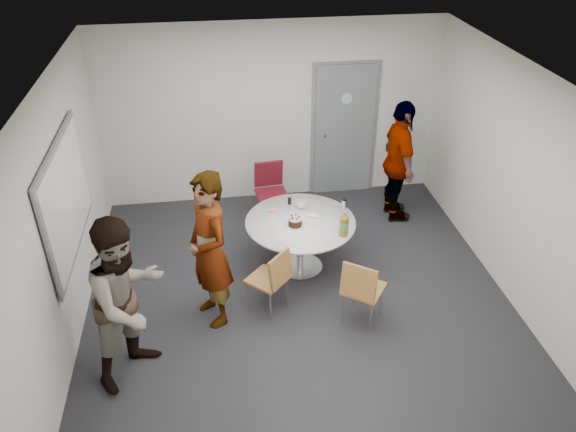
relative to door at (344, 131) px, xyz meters
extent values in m
plane|color=#222326|center=(-1.10, -2.48, -1.03)|extent=(5.00, 5.00, 0.00)
plane|color=silver|center=(-1.10, -2.48, 1.67)|extent=(5.00, 5.00, 0.00)
plane|color=silver|center=(-1.10, 0.02, 0.32)|extent=(5.00, 0.00, 5.00)
plane|color=silver|center=(-3.60, -2.48, 0.32)|extent=(0.00, 5.00, 5.00)
plane|color=silver|center=(1.40, -2.48, 0.32)|extent=(0.00, 5.00, 5.00)
plane|color=silver|center=(-1.10, -4.98, 0.32)|extent=(5.00, 0.00, 5.00)
cube|color=slate|center=(0.00, -0.01, 0.00)|extent=(0.90, 0.05, 2.05)
cube|color=slate|center=(0.00, 0.01, 0.00)|extent=(1.02, 0.04, 2.12)
cylinder|color=#B2BFC6|center=(0.00, -0.04, 0.52)|extent=(0.16, 0.01, 0.16)
cylinder|color=silver|center=(-0.32, -0.07, -0.01)|extent=(0.04, 0.14, 0.04)
cube|color=slate|center=(-3.56, -2.28, 0.42)|extent=(0.03, 1.90, 1.25)
cube|color=white|center=(-3.54, -2.28, 0.42)|extent=(0.01, 1.78, 1.13)
cylinder|color=white|center=(-0.99, -1.94, -0.33)|extent=(1.37, 1.37, 0.03)
cylinder|color=silver|center=(-0.99, -1.94, -0.67)|extent=(0.09, 0.09, 0.66)
cylinder|color=silver|center=(-0.99, -1.94, -1.01)|extent=(0.59, 0.59, 0.02)
cylinder|color=white|center=(-1.07, -2.04, -0.31)|extent=(0.22, 0.22, 0.01)
cylinder|color=black|center=(-1.07, -2.04, -0.26)|extent=(0.17, 0.17, 0.09)
cylinder|color=silver|center=(-1.07, -2.04, -0.20)|extent=(0.17, 0.17, 0.02)
cylinder|color=olive|center=(-0.53, -2.32, -0.19)|extent=(0.11, 0.11, 0.25)
cylinder|color=#51993D|center=(-0.53, -2.32, -0.18)|extent=(0.11, 0.11, 0.09)
cone|color=olive|center=(-0.53, -2.32, -0.04)|extent=(0.10, 0.10, 0.05)
cylinder|color=#61AA4D|center=(-0.53, -2.32, 0.00)|extent=(0.04, 0.04, 0.03)
imported|color=white|center=(-0.93, -1.63, -0.26)|extent=(0.18, 0.18, 0.10)
cylinder|color=black|center=(-1.06, -1.51, -0.26)|extent=(0.05, 0.05, 0.11)
cylinder|color=silver|center=(-0.41, -1.80, -0.23)|extent=(0.07, 0.07, 0.17)
cylinder|color=black|center=(-0.41, -1.80, -0.13)|extent=(0.07, 0.07, 0.03)
cube|color=#EE777A|center=(-1.29, -1.66, -0.30)|extent=(0.14, 0.12, 0.02)
ellipsoid|color=white|center=(-0.82, -1.86, -0.30)|extent=(0.18, 0.18, 0.03)
cube|color=brown|center=(-1.49, -2.66, -0.60)|extent=(0.56, 0.56, 0.03)
cube|color=brown|center=(-1.35, -2.79, -0.39)|extent=(0.32, 0.33, 0.38)
cylinder|color=silver|center=(-1.50, -2.43, -0.81)|extent=(0.02, 0.02, 0.42)
cylinder|color=silver|center=(-1.71, -2.67, -0.81)|extent=(0.02, 0.02, 0.42)
cylinder|color=silver|center=(-1.26, -2.65, -0.81)|extent=(0.02, 0.02, 0.42)
cylinder|color=silver|center=(-1.48, -2.88, -0.81)|extent=(0.02, 0.02, 0.42)
cube|color=brown|center=(-0.45, -3.01, -0.58)|extent=(0.58, 0.58, 0.03)
cube|color=brown|center=(-0.56, -3.17, -0.36)|extent=(0.37, 0.30, 0.39)
cylinder|color=silver|center=(-0.21, -2.97, -0.80)|extent=(0.02, 0.02, 0.44)
cylinder|color=silver|center=(-0.48, -2.78, -0.80)|extent=(0.02, 0.02, 0.44)
cylinder|color=silver|center=(-0.41, -3.24, -0.80)|extent=(0.02, 0.02, 0.44)
cylinder|color=silver|center=(-0.68, -3.05, -0.80)|extent=(0.02, 0.02, 0.44)
cube|color=#5C121C|center=(-1.21, -0.81, -0.57)|extent=(0.47, 0.47, 0.04)
cube|color=#5C121C|center=(-1.23, -0.60, -0.33)|extent=(0.42, 0.13, 0.41)
cylinder|color=silver|center=(-1.37, -1.00, -0.80)|extent=(0.02, 0.02, 0.46)
cylinder|color=silver|center=(-1.02, -0.96, -0.80)|extent=(0.02, 0.02, 0.46)
cylinder|color=silver|center=(-1.40, -0.65, -0.80)|extent=(0.02, 0.02, 0.46)
cylinder|color=silver|center=(-1.05, -0.62, -0.80)|extent=(0.02, 0.02, 0.46)
imported|color=#A5C6EA|center=(-2.11, -2.72, -0.10)|extent=(0.68, 0.80, 1.85)
imported|color=white|center=(-2.90, -3.40, -0.11)|extent=(1.10, 1.12, 1.82)
imported|color=black|center=(0.59, -0.90, -0.13)|extent=(0.46, 1.06, 1.79)
camera|label=1|loc=(-1.98, -7.70, 3.41)|focal=35.00mm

